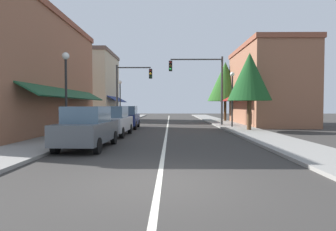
{
  "coord_description": "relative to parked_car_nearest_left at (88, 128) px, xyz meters",
  "views": [
    {
      "loc": [
        0.28,
        -6.52,
        1.81
      ],
      "look_at": [
        0.06,
        15.94,
        1.02
      ],
      "focal_mm": 30.17,
      "sensor_mm": 36.0,
      "label": 1
    }
  ],
  "objects": [
    {
      "name": "lane_center_stripe",
      "position": [
        3.21,
        12.76,
        -0.88
      ],
      "size": [
        0.14,
        52.0,
        0.01
      ],
      "primitive_type": "cube",
      "color": "silver",
      "rests_on": "ground"
    },
    {
      "name": "storefront_far_left",
      "position": [
        -5.6,
        22.76,
        3.26
      ],
      "size": [
        5.33,
        8.2,
        8.27
      ],
      "color": "#BCAD8E",
      "rests_on": "ground"
    },
    {
      "name": "tree_right_far",
      "position": [
        9.56,
        19.79,
        3.6
      ],
      "size": [
        3.94,
        3.94,
        6.65
      ],
      "color": "#4C331E",
      "rests_on": "ground"
    },
    {
      "name": "parked_car_third_left",
      "position": [
        -0.01,
        10.55,
        0.0
      ],
      "size": [
        1.86,
        4.14,
        1.77
      ],
      "rotation": [
        0.0,
        0.0,
        0.02
      ],
      "color": "navy",
      "rests_on": "ground"
    },
    {
      "name": "traffic_signal_left_corner",
      "position": [
        -0.47,
        14.81,
        2.86
      ],
      "size": [
        3.44,
        0.5,
        5.64
      ],
      "color": "#333333",
      "rests_on": "ground"
    },
    {
      "name": "street_lamp_right_mid",
      "position": [
        8.41,
        10.86,
        2.17
      ],
      "size": [
        0.36,
        0.36,
        4.49
      ],
      "color": "black",
      "rests_on": "ground"
    },
    {
      "name": "parked_car_second_left",
      "position": [
        0.03,
        5.05,
        0.0
      ],
      "size": [
        1.86,
        4.14,
        1.77
      ],
      "rotation": [
        0.0,
        0.0,
        -0.02
      ],
      "color": "#B7BABF",
      "rests_on": "ground"
    },
    {
      "name": "sidewalk_left",
      "position": [
        -2.29,
        12.76,
        -0.82
      ],
      "size": [
        2.6,
        56.0,
        0.12
      ],
      "primitive_type": "cube",
      "color": "gray",
      "rests_on": "ground"
    },
    {
      "name": "street_lamp_left_near",
      "position": [
        -1.78,
        2.4,
        2.16
      ],
      "size": [
        0.36,
        0.36,
        4.47
      ],
      "color": "black",
      "rests_on": "ground"
    },
    {
      "name": "parked_car_nearest_left",
      "position": [
        0.0,
        0.0,
        0.0
      ],
      "size": [
        1.87,
        4.14,
        1.77
      ],
      "rotation": [
        0.0,
        0.0,
        -0.03
      ],
      "color": "#4C5156",
      "rests_on": "ground"
    },
    {
      "name": "traffic_signal_mast_arm",
      "position": [
        6.44,
        13.16,
        3.26
      ],
      "size": [
        4.78,
        0.5,
        6.12
      ],
      "color": "#333333",
      "rests_on": "ground"
    },
    {
      "name": "sidewalk_right",
      "position": [
        8.71,
        12.76,
        -0.82
      ],
      "size": [
        2.6,
        56.0,
        0.12
      ],
      "primitive_type": "cube",
      "color": "gray",
      "rests_on": "ground"
    },
    {
      "name": "tree_right_near",
      "position": [
        8.97,
        7.97,
        2.92
      ],
      "size": [
        3.03,
        3.03,
        5.49
      ],
      "color": "#4C331E",
      "rests_on": "ground"
    },
    {
      "name": "ground_plane",
      "position": [
        3.21,
        12.76,
        -0.88
      ],
      "size": [
        80.0,
        80.0,
        0.0
      ],
      "primitive_type": "plane",
      "color": "#33302D"
    },
    {
      "name": "street_lamp_left_far",
      "position": [
        -1.84,
        17.92,
        2.15
      ],
      "size": [
        0.36,
        0.36,
        4.45
      ],
      "color": "black",
      "rests_on": "ground"
    },
    {
      "name": "storefront_right_block",
      "position": [
        12.54,
        14.76,
        2.79
      ],
      "size": [
        6.37,
        10.2,
        7.33
      ],
      "color": "#8E5B42",
      "rests_on": "ground"
    },
    {
      "name": "storefront_left_block",
      "position": [
        -6.48,
        6.76,
        3.03
      ],
      "size": [
        7.08,
        14.2,
        7.81
      ],
      "color": "#8E5B42",
      "rests_on": "ground"
    }
  ]
}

